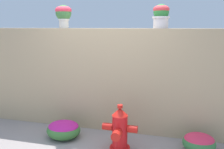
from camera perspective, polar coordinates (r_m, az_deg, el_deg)
stone_wall at (r=4.62m, az=-0.84°, el=-1.11°), size 6.04×0.37×1.88m
potted_plant_1 at (r=4.82m, az=-11.13°, el=13.66°), size 0.31×0.31×0.42m
potted_plant_2 at (r=4.36m, az=11.27°, el=13.40°), size 0.29×0.29×0.40m
fire_hydrant at (r=3.96m, az=1.78°, el=-12.62°), size 0.56×0.46×0.73m
flower_bush_left at (r=4.48m, az=-11.11°, el=-12.24°), size 0.59×0.53×0.31m
flower_bush_right at (r=4.19m, az=19.44°, el=-14.48°), size 0.50×0.45×0.30m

